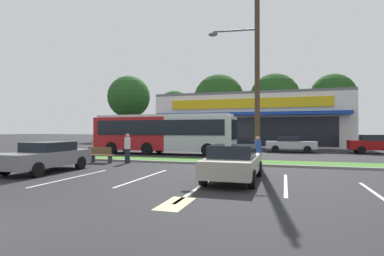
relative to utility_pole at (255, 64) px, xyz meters
The scene contains 24 objects.
grass_median 7.26m from the utility_pole, behind, with size 56.00×2.20×0.12m, color #427A2D.
curb_lip 7.33m from the utility_pole, 166.36° to the right, with size 56.00×0.24×0.12m, color gray.
parking_stripe_0 11.63m from the utility_pole, 132.39° to the right, with size 0.12×4.80×0.01m, color silver.
parking_stripe_1 9.61m from the utility_pole, 121.14° to the right, with size 0.12×4.80×0.01m, color silver.
parking_stripe_2 10.01m from the utility_pole, 98.31° to the right, with size 0.12×4.80×0.01m, color silver.
parking_stripe_3 8.83m from the utility_pole, 75.14° to the right, with size 0.12×4.80×0.01m, color silver.
parking_stripe_4 10.62m from the utility_pole, 60.44° to the right, with size 0.12×4.80×0.01m, color silver.
lot_arrow 11.96m from the utility_pole, 96.33° to the right, with size 0.70×1.60×0.01m, color beige.
storefront_building 21.49m from the utility_pole, 96.34° to the left, with size 22.36×11.41×6.39m.
tree_far_left 40.40m from the utility_pole, 129.25° to the left, with size 7.68×7.68×11.88m.
tree_left 34.71m from the utility_pole, 118.26° to the left, with size 5.83×5.83×8.72m.
tree_mid_left 29.60m from the utility_pole, 106.10° to the left, with size 7.90×7.90×10.71m.
tree_mid 30.18m from the utility_pole, 89.64° to the left, with size 7.71×7.71×10.71m.
tree_mid_right 33.06m from the utility_pole, 74.79° to the left, with size 6.70×6.70×10.51m.
utility_pole is the anchor object (origin of this frame).
city_bus 10.38m from the utility_pole, 146.67° to the left, with size 11.92×2.79×3.25m.
bus_stop_bench 10.70m from the utility_pole, 167.01° to the right, with size 1.60×0.45×0.95m.
car_0 19.65m from the utility_pole, 146.21° to the left, with size 4.60×1.98×1.37m.
car_1 8.07m from the utility_pole, 92.28° to the right, with size 1.93×4.54×1.41m.
car_2 12.25m from the utility_pole, 144.90° to the right, with size 1.99×4.52×1.42m.
car_3 15.03m from the utility_pole, 50.39° to the left, with size 4.26×1.93×1.59m.
car_4 11.92m from the utility_pole, 78.43° to the left, with size 4.29×1.99×1.40m.
pedestrian_near_bench 5.65m from the utility_pole, 81.62° to the right, with size 0.34×0.34×1.69m.
pedestrian_by_pole 9.06m from the utility_pole, 165.93° to the right, with size 0.36×0.36×1.77m.
Camera 1 is at (6.06, -4.18, 1.98)m, focal length 28.30 mm.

